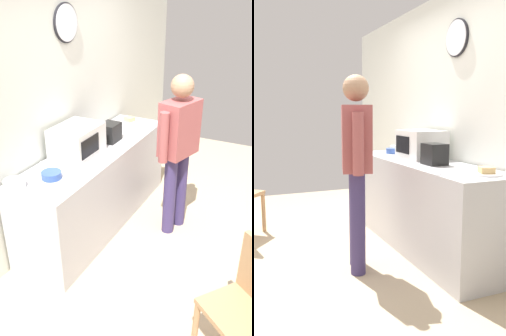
% 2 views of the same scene
% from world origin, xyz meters
% --- Properties ---
extents(ground_plane, '(6.00, 6.00, 0.00)m').
position_xyz_m(ground_plane, '(0.00, 0.00, 0.00)').
color(ground_plane, tan).
extents(back_wall, '(5.40, 0.13, 2.60)m').
position_xyz_m(back_wall, '(0.00, 1.60, 1.30)').
color(back_wall, silver).
rests_on(back_wall, ground_plane).
extents(kitchen_counter, '(2.22, 0.62, 0.89)m').
position_xyz_m(kitchen_counter, '(-0.01, 1.22, 0.45)').
color(kitchen_counter, '#B7B7BC').
rests_on(kitchen_counter, ground_plane).
extents(microwave, '(0.50, 0.39, 0.30)m').
position_xyz_m(microwave, '(-0.22, 1.31, 1.04)').
color(microwave, silver).
rests_on(microwave, kitchen_counter).
extents(sandwich_plate, '(0.25, 0.25, 0.07)m').
position_xyz_m(sandwich_plate, '(0.88, 1.28, 0.91)').
color(sandwich_plate, white).
rests_on(sandwich_plate, kitchen_counter).
extents(salad_bowl, '(0.18, 0.18, 0.06)m').
position_xyz_m(salad_bowl, '(-0.75, 1.23, 0.92)').
color(salad_bowl, '#33519E').
rests_on(salad_bowl, kitchen_counter).
extents(cereal_bowl, '(0.18, 0.18, 0.07)m').
position_xyz_m(cereal_bowl, '(-1.02, 1.41, 0.93)').
color(cereal_bowl, white).
rests_on(cereal_bowl, kitchen_counter).
extents(toaster, '(0.22, 0.18, 0.20)m').
position_xyz_m(toaster, '(0.24, 1.19, 0.99)').
color(toaster, black).
rests_on(toaster, kitchen_counter).
extents(fork_utensil, '(0.15, 0.12, 0.01)m').
position_xyz_m(fork_utensil, '(0.69, 0.97, 0.90)').
color(fork_utensil, silver).
rests_on(fork_utensil, kitchen_counter).
extents(spoon_utensil, '(0.15, 0.11, 0.01)m').
position_xyz_m(spoon_utensil, '(-0.59, 1.48, 0.90)').
color(spoon_utensil, silver).
rests_on(spoon_utensil, kitchen_counter).
extents(person_standing, '(0.57, 0.34, 1.69)m').
position_xyz_m(person_standing, '(0.25, 0.42, 0.99)').
color(person_standing, '#382E5D').
rests_on(person_standing, ground_plane).
extents(wooden_chair, '(0.56, 0.56, 0.94)m').
position_xyz_m(wooden_chair, '(-1.03, -0.55, 0.52)').
color(wooden_chair, '#A87F56').
rests_on(wooden_chair, ground_plane).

